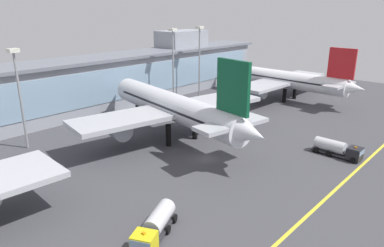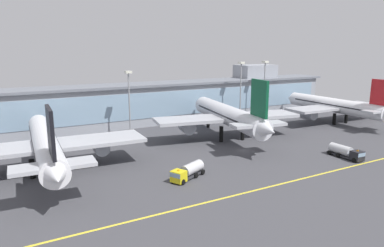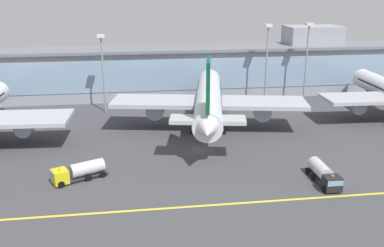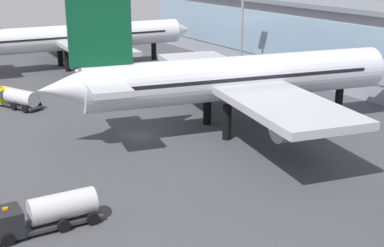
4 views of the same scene
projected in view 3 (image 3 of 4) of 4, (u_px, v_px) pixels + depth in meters
name	position (u px, v px, depth m)	size (l,w,h in m)	color
ground_plane	(200.00, 150.00, 83.55)	(193.25, 193.25, 0.00)	#424247
taxiway_centreline_stripe	(224.00, 204.00, 62.83)	(154.60, 0.50, 0.01)	yellow
terminal_building	(181.00, 70.00, 123.10)	(141.04, 14.00, 19.30)	#9399A3
airliner_near_right	(209.00, 100.00, 93.56)	(43.65, 49.84, 18.60)	black
fuel_tanker_truck	(324.00, 175.00, 69.19)	(3.07, 9.10, 2.90)	black
baggage_tug_near	(78.00, 172.00, 70.28)	(9.20, 6.15, 2.90)	black
apron_light_mast_west	(267.00, 52.00, 111.90)	(1.80, 1.80, 21.30)	gray
apron_light_mast_centre	(307.00, 51.00, 113.46)	(1.80, 1.80, 21.44)	gray
apron_light_mast_east	(102.00, 61.00, 105.02)	(1.80, 1.80, 19.45)	gray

